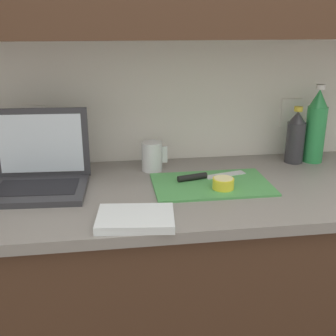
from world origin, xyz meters
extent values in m
cube|color=white|center=(0.00, 0.36, 1.30)|extent=(5.20, 0.06, 2.60)
cube|color=white|center=(-0.81, 0.32, 1.11)|extent=(0.09, 0.01, 0.12)
cube|color=white|center=(0.23, 0.32, 1.11)|extent=(0.09, 0.01, 0.12)
cube|color=#472D1E|center=(0.00, 0.00, 0.45)|extent=(2.41, 0.61, 0.90)
cube|color=gray|center=(0.00, 0.00, 0.91)|extent=(2.49, 0.65, 0.03)
cube|color=#333338|center=(-0.78, 0.02, 0.94)|extent=(0.34, 0.27, 0.02)
cube|color=black|center=(-0.78, 0.02, 0.95)|extent=(0.27, 0.16, 0.00)
cube|color=#333338|center=(-0.77, 0.14, 1.07)|extent=(0.33, 0.03, 0.25)
cube|color=silver|center=(-0.77, 0.14, 1.07)|extent=(0.29, 0.02, 0.21)
cube|color=#4C9E51|center=(-0.18, 0.01, 0.93)|extent=(0.41, 0.26, 0.01)
cube|color=silver|center=(-0.11, 0.08, 0.94)|extent=(0.16, 0.07, 0.00)
cylinder|color=black|center=(-0.24, 0.05, 0.95)|extent=(0.11, 0.05, 0.02)
cylinder|color=yellow|center=(-0.15, -0.05, 0.96)|extent=(0.07, 0.07, 0.04)
cylinder|color=#F4EAA3|center=(-0.15, -0.05, 0.98)|extent=(0.06, 0.06, 0.00)
cylinder|color=#2D934C|center=(0.29, 0.21, 1.04)|extent=(0.08, 0.08, 0.23)
cone|color=#2D934C|center=(0.29, 0.21, 1.19)|extent=(0.07, 0.07, 0.07)
cylinder|color=white|center=(0.29, 0.21, 1.23)|extent=(0.04, 0.04, 0.02)
cylinder|color=#333338|center=(0.21, 0.21, 1.01)|extent=(0.07, 0.07, 0.16)
cone|color=#333338|center=(0.21, 0.21, 1.12)|extent=(0.07, 0.07, 0.05)
cylinder|color=gold|center=(0.21, 0.21, 1.15)|extent=(0.03, 0.03, 0.02)
cylinder|color=silver|center=(-0.37, 0.19, 0.99)|extent=(0.08, 0.08, 0.11)
cube|color=silver|center=(-0.32, 0.19, 0.99)|extent=(0.02, 0.01, 0.06)
cube|color=white|center=(-0.47, -0.24, 0.94)|extent=(0.24, 0.18, 0.02)
camera|label=1|loc=(-0.53, -1.33, 1.48)|focal=45.00mm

